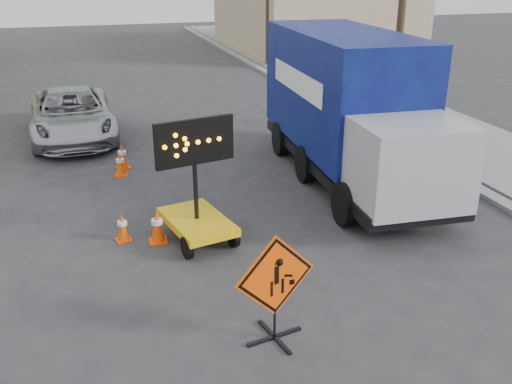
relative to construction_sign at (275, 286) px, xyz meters
name	(u,v)px	position (x,y,z in m)	size (l,w,h in m)	color
ground	(265,330)	(-0.08, 0.24, -0.97)	(100.00, 100.00, 0.00)	#2D2D30
curb_right	(316,100)	(7.12, 15.24, -0.91)	(0.40, 60.00, 0.12)	gray
sidewalk_right	(364,96)	(9.42, 15.24, -0.89)	(4.00, 60.00, 0.15)	gray
building_right_far	(310,13)	(12.92, 30.24, 1.33)	(10.00, 14.00, 4.60)	#C7B490
construction_sign	(275,286)	(0.00, 0.00, 0.00)	(1.36, 0.97, 1.83)	black
arrow_board	(197,214)	(-0.46, 3.79, -0.36)	(1.69, 2.09, 2.70)	#E6B00C
pickup_truck	(72,115)	(-2.89, 12.61, -0.17)	(2.65, 5.75, 1.60)	#B1B3B9
box_truck	(348,116)	(4.22, 6.29, 0.80)	(3.01, 8.34, 3.90)	black
cone_a	(157,226)	(-1.29, 3.94, -0.59)	(0.40, 0.40, 0.75)	#FF4D05
cone_b	(122,227)	(-1.99, 4.23, -0.65)	(0.37, 0.37, 0.64)	#FF4D05
cone_c	(120,164)	(-1.69, 8.34, -0.62)	(0.38, 0.38, 0.70)	#FF4D05
cone_d	(122,156)	(-1.58, 8.95, -0.60)	(0.48, 0.48, 0.74)	#FF4D05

